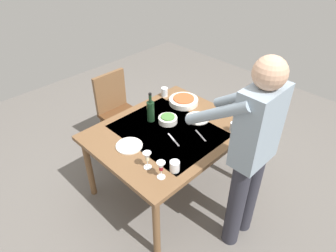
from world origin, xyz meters
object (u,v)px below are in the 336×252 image
person_server (251,149)px  dinner_plate_far (129,146)px  wine_glass_left (147,157)px  chair_near (117,107)px  water_cup_near_left (175,166)px  dinner_plate_near (197,118)px  water_cup_far_left (164,92)px  dining_table (168,137)px  wine_bottle (151,110)px  serving_bowl_pasta (184,101)px  side_bowl_salad (168,119)px  water_cup_near_right (233,127)px  wine_glass_right (161,167)px

person_server → dinner_plate_far: bearing=-63.3°
wine_glass_left → dinner_plate_far: size_ratio=0.66×
person_server → wine_glass_left: (0.50, -0.58, -0.12)m
chair_near → water_cup_near_left: 1.42m
dinner_plate_near → dinner_plate_far: same height
water_cup_near_left → water_cup_far_left: bearing=-130.4°
dining_table → person_server: bearing=93.4°
wine_bottle → serving_bowl_pasta: (-0.44, 0.01, -0.08)m
water_cup_far_left → side_bowl_salad: 0.49m
chair_near → water_cup_near_right: 1.41m
wine_glass_right → dining_table: bearing=-139.8°
wine_bottle → water_cup_near_right: bearing=122.0°
wine_bottle → water_cup_near_right: wine_bottle is taller
wine_glass_right → serving_bowl_pasta: bearing=-146.2°
water_cup_near_right → side_bowl_salad: bearing=-58.3°
chair_near → dinner_plate_near: 1.04m
person_server → water_cup_far_left: person_server is taller
wine_glass_left → water_cup_near_right: (-0.87, 0.19, -0.06)m
water_cup_near_left → wine_glass_right: bearing=-9.5°
wine_bottle → water_cup_near_left: bearing=62.3°
dinner_plate_near → chair_near: bearing=-76.3°
wine_bottle → water_cup_far_left: size_ratio=3.01×
chair_near → wine_bottle: 0.77m
water_cup_far_left → side_bowl_salad: size_ratio=0.55×
wine_bottle → wine_glass_right: (0.46, 0.61, -0.01)m
dining_table → wine_glass_right: wine_glass_right is taller
dining_table → water_cup_far_left: size_ratio=13.68×
dinner_plate_near → water_cup_near_right: bearing=102.2°
wine_glass_left → person_server: bearing=131.2°
wine_glass_left → dinner_plate_near: 0.81m
wine_glass_left → dinner_plate_far: (-0.06, -0.30, -0.10)m
wine_glass_left → water_cup_near_left: (-0.13, 0.17, -0.06)m
dinner_plate_far → wine_bottle: bearing=-158.4°
dining_table → chair_near: (-0.09, -0.93, -0.13)m
chair_near → dinner_plate_far: (0.49, 0.86, 0.21)m
wine_bottle → wine_glass_right: 0.77m
wine_glass_left → water_cup_near_right: bearing=167.5°
water_cup_far_left → wine_glass_right: bearing=44.5°
chair_near → water_cup_near_left: size_ratio=10.37×
person_server → chair_near: bearing=-91.5°
person_server → side_bowl_salad: (-0.04, -0.90, -0.20)m
water_cup_near_right → side_bowl_salad: 0.61m
side_bowl_salad → serving_bowl_pasta: bearing=-160.6°
chair_near → wine_bottle: bearing=82.7°
side_bowl_salad → dinner_plate_near: side_bowl_salad is taller
wine_bottle → wine_glass_left: wine_bottle is taller
water_cup_far_left → dinner_plate_near: size_ratio=0.43×
wine_bottle → wine_glass_left: bearing=45.2°
side_bowl_salad → dinner_plate_far: side_bowl_salad is taller
person_server → serving_bowl_pasta: 1.12m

